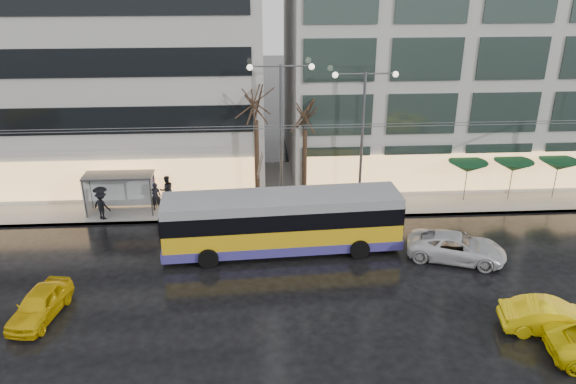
{
  "coord_description": "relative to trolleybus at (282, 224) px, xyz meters",
  "views": [
    {
      "loc": [
        0.38,
        -21.98,
        15.02
      ],
      "look_at": [
        2.06,
        5.0,
        3.56
      ],
      "focal_mm": 35.0,
      "sensor_mm": 36.0,
      "label": 1
    }
  ],
  "objects": [
    {
      "name": "ground",
      "position": [
        -1.76,
        -5.18,
        -1.6
      ],
      "size": [
        140.0,
        140.0,
        0.0
      ],
      "primitive_type": "plane",
      "color": "black",
      "rests_on": "ground"
    },
    {
      "name": "sidewalk",
      "position": [
        0.24,
        8.82,
        -1.53
      ],
      "size": [
        80.0,
        10.0,
        0.15
      ],
      "primitive_type": "cube",
      "color": "gray",
      "rests_on": "ground"
    },
    {
      "name": "kerb",
      "position": [
        0.24,
        3.87,
        -1.53
      ],
      "size": [
        80.0,
        0.1,
        0.15
      ],
      "primitive_type": "cube",
      "color": "slate",
      "rests_on": "ground"
    },
    {
      "name": "building_left",
      "position": [
        -17.76,
        13.82,
        9.55
      ],
      "size": [
        34.0,
        14.0,
        22.0
      ],
      "primitive_type": "cube",
      "color": "#ADABA6",
      "rests_on": "sidewalk"
    },
    {
      "name": "trolleybus",
      "position": [
        0.0,
        0.0,
        0.0
      ],
      "size": [
        12.91,
        5.2,
        5.93
      ],
      "color": "gold",
      "rests_on": "ground"
    },
    {
      "name": "catenary",
      "position": [
        -0.76,
        2.76,
        2.65
      ],
      "size": [
        42.24,
        5.12,
        7.0
      ],
      "color": "#595B60",
      "rests_on": "ground"
    },
    {
      "name": "bus_shelter",
      "position": [
        -10.14,
        5.51,
        0.36
      ],
      "size": [
        4.2,
        1.6,
        2.51
      ],
      "color": "#595B60",
      "rests_on": "sidewalk"
    },
    {
      "name": "street_lamp_near",
      "position": [
        0.24,
        5.62,
        4.39
      ],
      "size": [
        3.96,
        0.36,
        9.03
      ],
      "color": "#595B60",
      "rests_on": "sidewalk"
    },
    {
      "name": "street_lamp_far",
      "position": [
        5.24,
        5.62,
        4.11
      ],
      "size": [
        3.96,
        0.36,
        8.53
      ],
      "color": "#595B60",
      "rests_on": "sidewalk"
    },
    {
      "name": "tree_a",
      "position": [
        -1.26,
        5.82,
        5.48
      ],
      "size": [
        3.2,
        3.2,
        8.4
      ],
      "color": "black",
      "rests_on": "sidewalk"
    },
    {
      "name": "tree_b",
      "position": [
        1.74,
        6.02,
        4.8
      ],
      "size": [
        3.2,
        3.2,
        7.7
      ],
      "color": "black",
      "rests_on": "sidewalk"
    },
    {
      "name": "parasol_a",
      "position": [
        12.24,
        5.82,
        0.84
      ],
      "size": [
        2.5,
        2.5,
        2.65
      ],
      "color": "#595B60",
      "rests_on": "sidewalk"
    },
    {
      "name": "parasol_b",
      "position": [
        15.24,
        5.82,
        0.84
      ],
      "size": [
        2.5,
        2.5,
        2.65
      ],
      "color": "#595B60",
      "rests_on": "sidewalk"
    },
    {
      "name": "parasol_c",
      "position": [
        18.24,
        5.82,
        0.84
      ],
      "size": [
        2.5,
        2.5,
        2.65
      ],
      "color": "#595B60",
      "rests_on": "sidewalk"
    },
    {
      "name": "taxi_a",
      "position": [
        -11.11,
        -5.48,
        -0.94
      ],
      "size": [
        2.25,
        4.14,
        1.34
      ],
      "primitive_type": "imported",
      "rotation": [
        0.0,
        0.0,
        -0.18
      ],
      "color": "#DDB20B",
      "rests_on": "ground"
    },
    {
      "name": "taxi_b",
      "position": [
        11.16,
        -7.91,
        -0.9
      ],
      "size": [
        4.46,
        2.19,
        1.41
      ],
      "primitive_type": "imported",
      "rotation": [
        0.0,
        0.0,
        1.4
      ],
      "color": "yellow",
      "rests_on": "ground"
    },
    {
      "name": "sedan_silver",
      "position": [
        9.18,
        -1.52,
        -0.89
      ],
      "size": [
        5.61,
        3.94,
        1.42
      ],
      "primitive_type": "imported",
      "rotation": [
        0.0,
        0.0,
        1.23
      ],
      "color": "silver",
      "rests_on": "ground"
    },
    {
      "name": "pedestrian_a",
      "position": [
        -7.66,
        5.52,
        -0.03
      ],
      "size": [
        1.1,
        1.11,
        2.19
      ],
      "color": "black",
      "rests_on": "sidewalk"
    },
    {
      "name": "pedestrian_b",
      "position": [
        -7.09,
        6.45,
        -0.5
      ],
      "size": [
        1.14,
        1.03,
        1.91
      ],
      "color": "black",
      "rests_on": "sidewalk"
    },
    {
      "name": "pedestrian_c",
      "position": [
        -10.71,
        4.37,
        -0.33
      ],
      "size": [
        1.34,
        1.13,
        2.11
      ],
      "color": "black",
      "rests_on": "sidewalk"
    }
  ]
}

